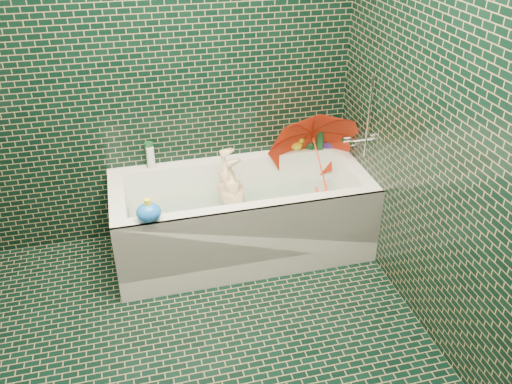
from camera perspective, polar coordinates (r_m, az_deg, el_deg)
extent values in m
plane|color=black|center=(3.06, -5.52, -18.29)|extent=(2.80, 2.80, 0.00)
plane|color=black|center=(3.56, -10.44, 13.13)|extent=(2.80, 0.00, 2.80)
plane|color=black|center=(2.72, 21.19, 5.88)|extent=(0.00, 2.80, 2.80)
cube|color=white|center=(3.82, -1.50, -4.93)|extent=(1.70, 0.75, 0.15)
cube|color=white|center=(3.93, -2.63, 1.02)|extent=(1.70, 0.10, 0.40)
cube|color=white|center=(3.40, -0.31, -4.28)|extent=(1.70, 0.10, 0.40)
cube|color=white|center=(3.89, 10.00, 0.16)|extent=(0.10, 0.55, 0.40)
cube|color=white|center=(3.60, -14.07, -3.10)|extent=(0.10, 0.55, 0.40)
cube|color=white|center=(3.41, -0.14, -5.69)|extent=(1.70, 0.02, 0.55)
cube|color=green|center=(3.77, -1.52, -3.93)|extent=(1.35, 0.47, 0.01)
cube|color=silver|center=(3.69, -1.55, -2.10)|extent=(1.48, 0.53, 0.00)
cylinder|color=silver|center=(3.72, 10.95, 5.24)|extent=(0.14, 0.05, 0.05)
cylinder|color=silver|center=(3.74, 9.46, 5.52)|extent=(0.05, 0.04, 0.04)
cylinder|color=silver|center=(3.55, 11.81, 7.74)|extent=(0.01, 0.01, 0.55)
imported|color=#DFB88B|center=(3.68, -2.09, -1.96)|extent=(0.87, 0.32, 0.28)
imported|color=red|center=(3.75, 6.63, 3.42)|extent=(0.89, 0.92, 0.97)
imported|color=white|center=(4.06, 8.45, 4.87)|extent=(0.10, 0.10, 0.23)
imported|color=#441F75|center=(4.00, 7.71, 4.55)|extent=(0.11, 0.11, 0.20)
imported|color=#124121|center=(3.99, 6.40, 4.56)|extent=(0.18, 0.18, 0.17)
cylinder|color=#124121|center=(3.95, 6.80, 5.92)|extent=(0.06, 0.06, 0.21)
cylinder|color=silver|center=(3.98, 7.80, 5.95)|extent=(0.06, 0.06, 0.19)
cylinder|color=#124121|center=(3.75, -11.11, 3.88)|extent=(0.08, 0.08, 0.18)
cylinder|color=white|center=(3.73, -11.01, 3.53)|extent=(0.07, 0.07, 0.16)
ellipsoid|color=yellow|center=(3.94, 4.27, 4.91)|extent=(0.09, 0.08, 0.07)
sphere|color=yellow|center=(3.93, 4.80, 5.49)|extent=(0.05, 0.05, 0.05)
cone|color=orange|center=(3.94, 5.12, 5.48)|extent=(0.02, 0.02, 0.02)
ellipsoid|color=blue|center=(3.17, -11.23, -2.13)|extent=(0.15, 0.12, 0.11)
cylinder|color=yellow|center=(3.13, -11.35, -1.10)|extent=(0.04, 0.04, 0.04)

